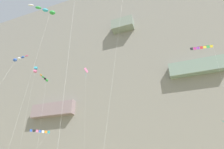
% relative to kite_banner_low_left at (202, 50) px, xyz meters
% --- Properties ---
extents(cliff_face, '(180.00, 23.93, 77.18)m').
position_rel_kite_banner_low_left_xyz_m(cliff_face, '(-21.21, 23.15, 12.20)').
color(cliff_face, gray).
rests_on(cliff_face, ground).
extents(kite_banner_low_left, '(4.77, 5.90, 27.42)m').
position_rel_kite_banner_low_left_xyz_m(kite_banner_low_left, '(0.00, 0.00, 0.00)').
color(kite_banner_low_left, black).
rests_on(kite_banner_low_left, ground).
extents(kite_windsock_mid_right, '(4.75, 3.93, 33.18)m').
position_rel_kite_banner_low_left_xyz_m(kite_windsock_mid_right, '(-29.46, -16.97, 5.96)').
color(kite_windsock_mid_right, green).
rests_on(kite_windsock_mid_right, ground).
extents(kite_banner_high_left, '(4.12, 5.86, 12.01)m').
position_rel_kite_banner_low_left_xyz_m(kite_banner_high_left, '(-40.09, -0.36, -14.93)').
color(kite_banner_high_left, black).
rests_on(kite_banner_high_left, ground).
extents(kite_windsock_far_left, '(4.14, 5.13, 20.02)m').
position_rel_kite_banner_low_left_xyz_m(kite_windsock_far_left, '(-31.22, -18.69, -6.70)').
color(kite_windsock_far_left, blue).
rests_on(kite_windsock_far_left, ground).
extents(kite_box_near_cliff, '(2.61, 1.83, 30.58)m').
position_rel_kite_banner_low_left_xyz_m(kite_box_near_cliff, '(-45.05, -1.23, 3.27)').
color(kite_box_near_cliff, '#38B2D1').
rests_on(kite_box_near_cliff, ground).
extents(kite_diamond_mid_center, '(2.20, 1.84, 27.97)m').
position_rel_kite_banner_low_left_xyz_m(kite_diamond_mid_center, '(-28.64, 0.27, -0.89)').
color(kite_diamond_mid_center, pink).
rests_on(kite_diamond_mid_center, ground).
extents(kite_windsock_upper_left, '(3.17, 3.99, 23.38)m').
position_rel_kite_banner_low_left_xyz_m(kite_windsock_upper_left, '(-36.51, -5.82, -3.46)').
color(kite_windsock_upper_left, green).
rests_on(kite_windsock_upper_left, ground).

